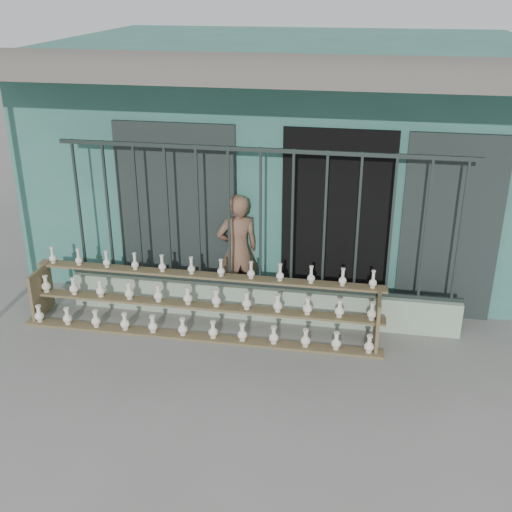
# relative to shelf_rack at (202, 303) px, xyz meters

# --- Properties ---
(ground) EXTENTS (60.00, 60.00, 0.00)m
(ground) POSITION_rel_shelf_rack_xyz_m (0.66, -0.89, -0.36)
(ground) COLOR slate
(workshop_building) EXTENTS (7.40, 6.60, 3.21)m
(workshop_building) POSITION_rel_shelf_rack_xyz_m (0.67, 3.34, 1.26)
(workshop_building) COLOR #32695E
(workshop_building) RESTS_ON ground
(parapet_wall) EXTENTS (5.00, 0.20, 0.45)m
(parapet_wall) POSITION_rel_shelf_rack_xyz_m (0.66, 0.41, -0.14)
(parapet_wall) COLOR #8FA68E
(parapet_wall) RESTS_ON ground
(security_fence) EXTENTS (5.00, 0.04, 1.80)m
(security_fence) POSITION_rel_shelf_rack_xyz_m (0.66, 0.41, 0.99)
(security_fence) COLOR #283330
(security_fence) RESTS_ON parapet_wall
(shelf_rack) EXTENTS (4.50, 0.68, 0.85)m
(shelf_rack) POSITION_rel_shelf_rack_xyz_m (0.00, 0.00, 0.00)
(shelf_rack) COLOR brown
(shelf_rack) RESTS_ON ground
(elderly_woman) EXTENTS (0.66, 0.57, 1.54)m
(elderly_woman) POSITION_rel_shelf_rack_xyz_m (0.30, 0.79, 0.41)
(elderly_woman) COLOR brown
(elderly_woman) RESTS_ON ground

